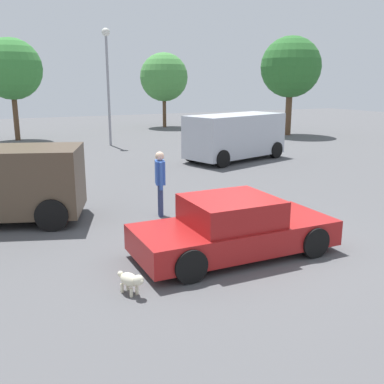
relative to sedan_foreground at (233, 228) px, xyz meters
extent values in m
plane|color=#515154|center=(0.37, 0.27, -0.57)|extent=(80.00, 80.00, 0.00)
cube|color=maroon|center=(0.03, 0.00, -0.14)|extent=(4.26, 1.84, 0.53)
cube|color=maroon|center=(-0.07, 0.00, 0.40)|extent=(1.80, 1.65, 0.54)
cube|color=slate|center=(0.76, -0.01, 0.40)|extent=(0.09, 1.50, 0.46)
cube|color=slate|center=(-0.91, 0.02, 0.40)|extent=(0.09, 1.50, 0.46)
cylinder|color=black|center=(1.45, 0.80, -0.25)|extent=(0.64, 0.23, 0.64)
cylinder|color=black|center=(1.42, -0.86, -0.25)|extent=(0.64, 0.23, 0.64)
cylinder|color=black|center=(-1.37, 0.86, -0.25)|extent=(0.64, 0.23, 0.64)
cylinder|color=black|center=(-1.40, -0.80, -0.25)|extent=(0.64, 0.23, 0.64)
ellipsoid|color=beige|center=(-2.52, -0.75, -0.31)|extent=(0.35, 0.44, 0.23)
sphere|color=beige|center=(-2.43, -0.97, -0.25)|extent=(0.18, 0.18, 0.18)
sphere|color=beige|center=(-2.41, -1.03, -0.26)|extent=(0.08, 0.08, 0.08)
cylinder|color=beige|center=(-2.42, -0.84, -0.49)|extent=(0.06, 0.06, 0.16)
cylinder|color=beige|center=(-2.54, -0.88, -0.49)|extent=(0.06, 0.06, 0.16)
cylinder|color=beige|center=(-2.51, -0.61, -0.49)|extent=(0.06, 0.06, 0.16)
cylinder|color=beige|center=(-2.62, -0.65, -0.49)|extent=(0.06, 0.06, 0.16)
sphere|color=beige|center=(-2.61, -0.53, -0.28)|extent=(0.10, 0.10, 0.10)
cube|color=#B2B7C1|center=(6.18, 9.96, 0.59)|extent=(5.26, 3.27, 1.87)
cube|color=slate|center=(3.86, 9.28, 1.00)|extent=(0.52, 1.63, 0.75)
cylinder|color=black|center=(4.66, 8.54, -0.19)|extent=(0.80, 0.45, 0.76)
cylinder|color=black|center=(4.14, 10.34, -0.19)|extent=(0.80, 0.45, 0.76)
cylinder|color=black|center=(8.22, 9.57, -0.19)|extent=(0.80, 0.45, 0.76)
cylinder|color=black|center=(7.69, 11.37, -0.19)|extent=(0.80, 0.45, 0.76)
cube|color=slate|center=(-2.30, 3.93, 0.88)|extent=(0.61, 1.56, 0.67)
cylinder|color=black|center=(-2.51, 4.98, -0.17)|extent=(0.84, 0.51, 0.80)
cylinder|color=black|center=(-3.14, 3.26, -0.17)|extent=(0.84, 0.51, 0.80)
cylinder|color=navy|center=(-0.34, 3.14, -0.12)|extent=(0.13, 0.13, 0.89)
cylinder|color=navy|center=(-0.29, 3.31, -0.12)|extent=(0.13, 0.13, 0.89)
cube|color=#3359B2|center=(-0.31, 3.23, 0.63)|extent=(0.34, 0.45, 0.63)
cylinder|color=#3359B2|center=(-0.38, 3.00, 0.58)|extent=(0.09, 0.09, 0.74)
cylinder|color=#3359B2|center=(-0.24, 3.46, 0.58)|extent=(0.09, 0.09, 0.74)
sphere|color=beige|center=(-0.31, 3.23, 1.07)|extent=(0.24, 0.24, 0.24)
cylinder|color=gray|center=(2.36, 17.26, 2.44)|extent=(0.14, 0.14, 6.01)
sphere|color=silver|center=(2.36, 17.26, 5.58)|extent=(0.44, 0.44, 0.44)
cylinder|color=brown|center=(-2.18, 22.13, 0.89)|extent=(0.32, 0.32, 2.92)
sphere|color=#387F38|center=(-2.18, 22.13, 3.73)|extent=(3.66, 3.66, 3.66)
cylinder|color=brown|center=(14.71, 16.96, 0.94)|extent=(0.42, 0.42, 3.01)
sphere|color=#2D6B2D|center=(14.71, 16.96, 3.93)|extent=(3.99, 3.99, 3.99)
cylinder|color=brown|center=(9.27, 25.75, 0.68)|extent=(0.29, 0.29, 2.50)
sphere|color=#478C42|center=(9.27, 25.75, 3.34)|extent=(3.75, 3.75, 3.75)
camera|label=1|loc=(-4.63, -7.45, 2.95)|focal=41.42mm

